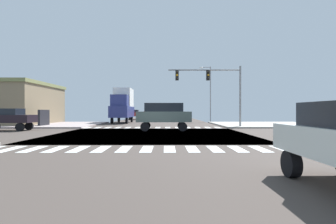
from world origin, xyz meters
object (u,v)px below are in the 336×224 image
at_px(sedan_queued_3, 7,117).
at_px(suv_leading_2, 150,112).
at_px(sedan_crossing_2, 134,114).
at_px(traffic_signal_mast, 212,82).
at_px(bank_building, 6,104).
at_px(box_truck_trailing_1, 123,105).
at_px(street_lamp, 209,89).
at_px(suv_nearside_1, 164,114).

distance_m(sedan_queued_3, suv_leading_2, 29.27).
bearing_deg(sedan_crossing_2, traffic_signal_mast, 114.50).
height_order(bank_building, box_truck_trailing_1, bank_building).
relative_size(street_lamp, sedan_crossing_2, 1.97).
bearing_deg(suv_leading_2, sedan_crossing_2, -3.75).
relative_size(bank_building, suv_nearside_1, 2.65).
xyz_separation_m(street_lamp, suv_leading_2, (-9.68, 9.52, -3.65)).
height_order(bank_building, sedan_crossing_2, bank_building).
bearing_deg(street_lamp, sedan_crossing_2, 142.55).
bearing_deg(suv_leading_2, bank_building, 46.18).
height_order(sedan_queued_3, suv_leading_2, suv_leading_2).
bearing_deg(box_truck_trailing_1, bank_building, 17.34).
bearing_deg(suv_leading_2, suv_nearside_1, 96.06).
bearing_deg(sedan_crossing_2, suv_leading_2, 176.25).
xyz_separation_m(street_lamp, suv_nearside_1, (-6.78, -17.82, -3.65)).
xyz_separation_m(suv_leading_2, box_truck_trailing_1, (-3.00, -13.13, 1.17)).
xyz_separation_m(bank_building, suv_leading_2, (16.70, 17.41, -1.16)).
relative_size(bank_building, box_truck_trailing_1, 1.69).
bearing_deg(suv_nearside_1, box_truck_trailing_1, -157.45).
height_order(street_lamp, suv_nearside_1, street_lamp).
height_order(bank_building, suv_nearside_1, bank_building).
height_order(street_lamp, box_truck_trailing_1, street_lamp).
bearing_deg(sedan_crossing_2, bank_building, 52.10).
bearing_deg(box_truck_trailing_1, suv_nearside_1, 112.55).
bearing_deg(suv_leading_2, sedan_queued_3, 69.07).
bearing_deg(sedan_crossing_2, suv_nearside_1, 102.10).
distance_m(suv_nearside_1, box_truck_trailing_1, 15.43).
bearing_deg(street_lamp, suv_nearside_1, -110.83).
distance_m(street_lamp, sedan_crossing_2, 16.45).
relative_size(suv_nearside_1, sedan_queued_3, 1.07).
height_order(traffic_signal_mast, bank_building, traffic_signal_mast).
relative_size(suv_nearside_1, box_truck_trailing_1, 0.64).
distance_m(suv_nearside_1, sedan_crossing_2, 28.16).
relative_size(sedan_crossing_2, box_truck_trailing_1, 0.60).
xyz_separation_m(traffic_signal_mast, sedan_crossing_2, (-10.70, 23.47, -3.51)).
relative_size(sedan_queued_3, suv_leading_2, 0.93).
relative_size(street_lamp, bank_building, 0.70).
height_order(sedan_crossing_2, sedan_queued_3, same).
xyz_separation_m(street_lamp, sedan_queued_3, (-20.13, -17.82, -3.93)).
bearing_deg(box_truck_trailing_1, sedan_queued_3, 62.32).
distance_m(sedan_crossing_2, suv_leading_2, 3.02).
xyz_separation_m(traffic_signal_mast, bank_building, (-24.40, 5.87, -2.07)).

